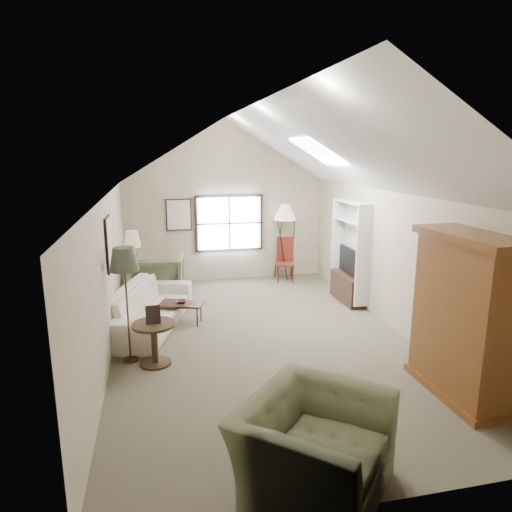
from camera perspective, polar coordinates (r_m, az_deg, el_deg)
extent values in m
cube|color=brown|center=(8.15, 0.62, -10.26)|extent=(5.00, 8.00, 0.01)
cube|color=#B9AB8C|center=(11.59, -3.87, 3.14)|extent=(5.00, 0.01, 2.50)
cube|color=#B9AB8C|center=(4.20, 13.65, -15.21)|extent=(5.00, 0.01, 2.50)
cube|color=#B9AB8C|center=(7.60, -18.07, -2.67)|extent=(0.01, 8.00, 2.50)
cube|color=#B9AB8C|center=(8.65, 16.99, -0.74)|extent=(0.01, 8.00, 2.50)
cube|color=black|center=(11.54, -3.37, 4.11)|extent=(1.72, 0.08, 1.42)
cube|color=black|center=(7.77, -17.91, 1.47)|extent=(0.68, 0.04, 0.88)
cube|color=black|center=(11.38, -9.64, 5.10)|extent=(0.62, 0.04, 0.78)
cube|color=brown|center=(6.60, 24.68, -6.92)|extent=(0.60, 1.50, 2.20)
cube|color=white|center=(9.99, 11.68, 0.75)|extent=(0.32, 1.30, 2.10)
cube|color=#382316|center=(10.19, 11.37, -3.94)|extent=(0.34, 1.18, 0.60)
cube|color=black|center=(10.03, 11.52, -0.54)|extent=(0.05, 0.90, 0.55)
imported|color=white|center=(8.76, -13.29, -6.23)|extent=(1.81, 2.85, 0.78)
imported|color=#5A5B40|center=(4.73, 7.25, -22.70)|extent=(1.87, 1.88, 0.92)
imported|color=#565B3F|center=(10.40, -12.01, -2.53)|extent=(1.17, 1.20, 0.98)
cube|color=#392117|center=(8.87, -9.26, -7.05)|extent=(0.91, 0.69, 0.41)
imported|color=#3B2018|center=(8.79, -9.31, -5.64)|extent=(0.25, 0.25, 0.05)
cylinder|color=#382617|center=(7.28, -12.56, -10.66)|extent=(0.84, 0.84, 0.67)
cube|color=maroon|center=(11.46, 3.70, -0.50)|extent=(0.52, 0.52, 1.12)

